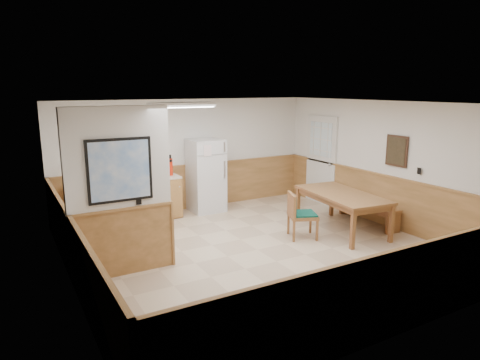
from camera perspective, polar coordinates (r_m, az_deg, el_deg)
ground at (r=7.50m, az=2.33°, el=-9.27°), size 6.00×6.00×0.00m
ceiling at (r=6.98m, az=2.51°, el=10.18°), size 6.00×6.00×0.02m
back_wall at (r=9.77m, az=-6.96°, el=3.33°), size 6.00×0.02×2.50m
right_wall at (r=9.07m, az=18.73°, el=2.07°), size 0.02×6.00×2.50m
left_wall at (r=6.14m, az=-22.09°, el=-2.82°), size 0.02×6.00×2.50m
wainscot_back at (r=9.89m, az=-6.81°, el=-0.98°), size 6.00×0.04×1.00m
wainscot_right at (r=9.21m, az=18.32°, el=-2.53°), size 0.04×6.00×1.00m
wainscot_left at (r=6.37m, az=-21.37°, el=-9.34°), size 0.04×6.00×1.00m
partition_wall at (r=6.46m, az=-15.74°, el=-1.82°), size 1.50×0.20×2.50m
kitchen_counter at (r=9.24m, az=-12.99°, el=-2.42°), size 2.20×0.61×1.00m
exterior_door at (r=10.41m, az=10.74°, el=2.65°), size 0.07×1.02×2.15m
kitchen_window at (r=9.11m, az=-19.25°, el=4.00°), size 0.80×0.04×1.00m
wall_painting at (r=8.80m, az=20.16°, el=3.66°), size 0.04×0.50×0.60m
fluorescent_fixture at (r=7.78m, az=-7.77°, el=9.90°), size 1.20×0.30×0.09m
refrigerator at (r=9.62m, az=-4.58°, el=0.60°), size 0.72×0.72×1.63m
dining_table at (r=8.51m, az=13.42°, el=-2.31°), size 1.18×2.04×0.75m
dining_bench at (r=9.22m, az=16.74°, el=-3.41°), size 0.52×1.58×0.45m
dining_chair at (r=7.99m, az=7.73°, el=-4.27°), size 0.81×0.69×0.85m
fire_extinguisher at (r=9.26m, az=-9.31°, el=1.81°), size 0.11×0.11×0.45m
soap_bottle at (r=8.88m, az=-18.91°, el=0.34°), size 0.09×0.09×0.24m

